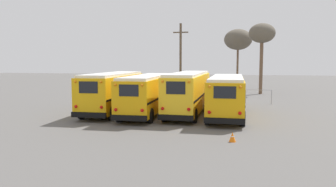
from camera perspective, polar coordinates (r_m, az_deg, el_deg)
name	(u,v)px	position (r m, az deg, el deg)	size (l,w,h in m)	color
ground_plane	(167,114)	(26.24, -0.12, -3.64)	(160.00, 160.00, 0.00)	#5B5956
school_bus_0	(113,91)	(27.58, -9.54, 0.47)	(2.94, 10.13, 3.26)	#EAAA0F
school_bus_1	(148,93)	(26.16, -3.57, 0.09)	(2.81, 10.25, 3.12)	#E5A00C
school_bus_2	(189,91)	(26.64, 3.59, 0.40)	(2.45, 10.85, 3.33)	yellow
school_bus_3	(227,95)	(25.47, 10.20, -0.18)	(2.75, 10.14, 3.08)	#E5A00C
utility_pole	(181,59)	(38.90, 2.20, 6.02)	(1.80, 0.27, 8.65)	brown
bare_tree_0	(262,35)	(44.25, 16.05, 9.82)	(3.34, 3.34, 9.08)	brown
bare_tree_1	(238,40)	(49.60, 12.10, 9.13)	(4.05, 4.05, 8.93)	brown
fence_line	(185,93)	(34.13, 2.93, 0.17)	(17.39, 0.06, 1.42)	#939399
traffic_cone	(232,137)	(17.68, 11.16, -7.43)	(0.36, 0.36, 0.52)	orange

